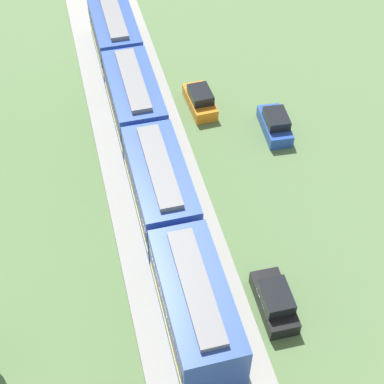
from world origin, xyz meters
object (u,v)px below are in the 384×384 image
(train, at_px, (147,142))
(parked_car_orange, at_px, (200,100))
(parked_car_black, at_px, (275,301))
(parked_car_blue, at_px, (275,124))

(train, distance_m, parked_car_orange, 16.85)
(parked_car_orange, bearing_deg, parked_car_black, 86.35)
(parked_car_blue, relative_size, parked_car_orange, 1.01)
(train, distance_m, parked_car_blue, 16.67)
(train, height_order, parked_car_orange, train)
(parked_car_orange, distance_m, parked_car_black, 19.22)
(train, xyz_separation_m, parked_car_orange, (-6.48, -13.03, -8.50))
(train, height_order, parked_car_blue, train)
(parked_car_blue, height_order, parked_car_black, same)
(train, xyz_separation_m, parked_car_black, (-5.94, 6.18, -8.50))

